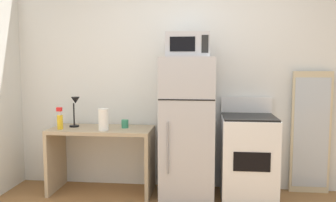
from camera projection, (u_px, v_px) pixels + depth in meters
wall_back_white at (194, 79)px, 4.16m from camera, size 5.00×0.10×2.60m
desk at (102, 147)px, 4.01m from camera, size 1.16×0.54×0.75m
desk_lamp at (75, 107)px, 4.02m from camera, size 0.14×0.12×0.35m
paper_towel_roll at (103, 120)px, 3.83m from camera, size 0.11×0.11×0.24m
spray_bottle at (60, 121)px, 3.90m from camera, size 0.06×0.06×0.25m
coffee_mug at (125, 124)px, 3.99m from camera, size 0.08×0.08×0.09m
refrigerator at (188, 128)px, 3.84m from camera, size 0.59×0.64×1.55m
microwave at (188, 45)px, 3.73m from camera, size 0.46×0.35×0.26m
oven_range at (248, 157)px, 3.81m from camera, size 0.58×0.61×1.10m
leaning_mirror at (311, 133)px, 3.97m from camera, size 0.44×0.03×1.40m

